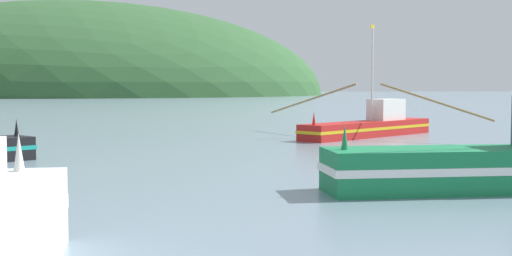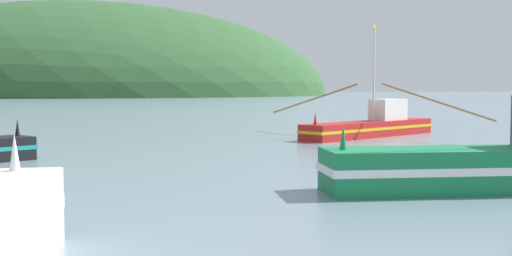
# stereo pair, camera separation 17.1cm
# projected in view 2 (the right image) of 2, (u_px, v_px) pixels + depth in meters

# --- Properties ---
(hill_mid_right) EXTENTS (149.15, 119.32, 55.64)m
(hill_mid_right) POSITION_uv_depth(u_px,v_px,m) (82.00, 95.00, 206.96)
(hill_mid_right) COLOR #2D562D
(hill_mid_right) RESTS_ON ground
(fishing_boat_red) EXTENTS (9.96, 11.84, 6.52)m
(fishing_boat_red) POSITION_uv_depth(u_px,v_px,m) (373.00, 125.00, 39.76)
(fishing_boat_red) COLOR red
(fishing_boat_red) RESTS_ON ground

